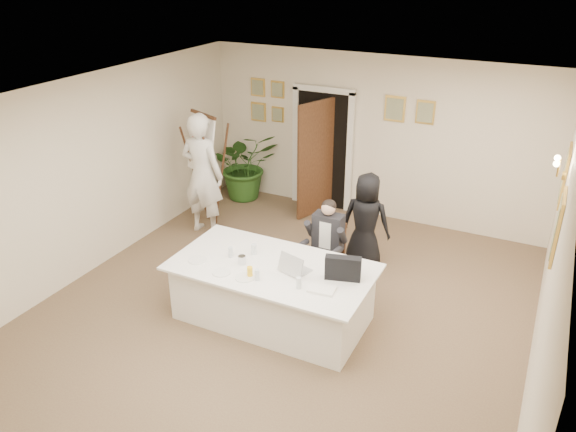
# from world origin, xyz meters

# --- Properties ---
(floor) EXTENTS (7.00, 7.00, 0.00)m
(floor) POSITION_xyz_m (0.00, 0.00, 0.00)
(floor) COLOR brown
(floor) RESTS_ON ground
(ceiling) EXTENTS (6.00, 7.00, 0.02)m
(ceiling) POSITION_xyz_m (0.00, 0.00, 2.80)
(ceiling) COLOR white
(ceiling) RESTS_ON wall_back
(wall_back) EXTENTS (6.00, 0.10, 2.80)m
(wall_back) POSITION_xyz_m (0.00, 3.50, 1.40)
(wall_back) COLOR #F6E5CF
(wall_back) RESTS_ON floor
(wall_front) EXTENTS (6.00, 0.10, 2.80)m
(wall_front) POSITION_xyz_m (0.00, -3.50, 1.40)
(wall_front) COLOR #F6E5CF
(wall_front) RESTS_ON floor
(wall_left) EXTENTS (0.10, 7.00, 2.80)m
(wall_left) POSITION_xyz_m (-3.00, 0.00, 1.40)
(wall_left) COLOR #F6E5CF
(wall_left) RESTS_ON floor
(wall_right) EXTENTS (0.10, 7.00, 2.80)m
(wall_right) POSITION_xyz_m (3.00, 0.00, 1.40)
(wall_right) COLOR #F6E5CF
(wall_right) RESTS_ON floor
(doorway) EXTENTS (1.14, 0.86, 2.20)m
(doorway) POSITION_xyz_m (-0.88, 3.32, 1.04)
(doorway) COLOR black
(doorway) RESTS_ON floor
(pictures_back_wall) EXTENTS (3.40, 0.06, 0.80)m
(pictures_back_wall) POSITION_xyz_m (-0.80, 3.47, 1.85)
(pictures_back_wall) COLOR gold
(pictures_back_wall) RESTS_ON wall_back
(pictures_right_wall) EXTENTS (0.06, 2.20, 0.80)m
(pictures_right_wall) POSITION_xyz_m (2.97, 1.20, 1.75)
(pictures_right_wall) COLOR gold
(pictures_right_wall) RESTS_ON wall_right
(wall_sconce) EXTENTS (0.20, 0.30, 0.24)m
(wall_sconce) POSITION_xyz_m (2.90, 1.20, 2.10)
(wall_sconce) COLOR gold
(wall_sconce) RESTS_ON wall_right
(conference_table) EXTENTS (2.49, 1.34, 0.78)m
(conference_table) POSITION_xyz_m (-0.03, -0.10, 0.39)
(conference_table) COLOR silver
(conference_table) RESTS_ON floor
(seated_man) EXTENTS (0.61, 0.64, 1.29)m
(seated_man) POSITION_xyz_m (0.25, 0.96, 0.65)
(seated_man) COLOR black
(seated_man) RESTS_ON floor
(flip_chart) EXTENTS (0.68, 0.54, 1.89)m
(flip_chart) POSITION_xyz_m (-2.32, 1.94, 0.88)
(flip_chart) COLOR #351D10
(flip_chart) RESTS_ON floor
(standing_man) EXTENTS (0.75, 0.50, 2.03)m
(standing_man) POSITION_xyz_m (-2.20, 1.60, 1.02)
(standing_man) COLOR white
(standing_man) RESTS_ON floor
(standing_woman) EXTENTS (0.73, 0.50, 1.46)m
(standing_woman) POSITION_xyz_m (0.55, 1.70, 0.73)
(standing_woman) COLOR black
(standing_woman) RESTS_ON floor
(potted_palm) EXTENTS (1.55, 1.55, 1.31)m
(potted_palm) POSITION_xyz_m (-2.33, 3.16, 0.65)
(potted_palm) COLOR #26521B
(potted_palm) RESTS_ON floor
(laptop) EXTENTS (0.44, 0.45, 0.28)m
(laptop) POSITION_xyz_m (0.26, -0.06, 0.91)
(laptop) COLOR #B7BABC
(laptop) RESTS_ON conference_table
(laptop_bag) EXTENTS (0.44, 0.23, 0.30)m
(laptop_bag) POSITION_xyz_m (0.85, -0.00, 0.92)
(laptop_bag) COLOR black
(laptop_bag) RESTS_ON conference_table
(paper_stack) EXTENTS (0.32, 0.24, 0.03)m
(paper_stack) POSITION_xyz_m (0.73, -0.34, 0.79)
(paper_stack) COLOR white
(paper_stack) RESTS_ON conference_table
(plate_left) EXTENTS (0.27, 0.27, 0.01)m
(plate_left) POSITION_xyz_m (-0.93, -0.40, 0.78)
(plate_left) COLOR white
(plate_left) RESTS_ON conference_table
(plate_mid) EXTENTS (0.27, 0.27, 0.01)m
(plate_mid) POSITION_xyz_m (-0.50, -0.52, 0.78)
(plate_mid) COLOR white
(plate_mid) RESTS_ON conference_table
(plate_near) EXTENTS (0.29, 0.29, 0.01)m
(plate_near) POSITION_xyz_m (-0.19, -0.50, 0.78)
(plate_near) COLOR white
(plate_near) RESTS_ON conference_table
(glass_a) EXTENTS (0.07, 0.07, 0.14)m
(glass_a) POSITION_xyz_m (-0.60, -0.14, 0.84)
(glass_a) COLOR silver
(glass_a) RESTS_ON conference_table
(glass_b) EXTENTS (0.07, 0.07, 0.14)m
(glass_b) POSITION_xyz_m (-0.04, -0.47, 0.84)
(glass_b) COLOR silver
(glass_b) RESTS_ON conference_table
(glass_c) EXTENTS (0.07, 0.07, 0.14)m
(glass_c) POSITION_xyz_m (0.47, -0.41, 0.84)
(glass_c) COLOR silver
(glass_c) RESTS_ON conference_table
(glass_d) EXTENTS (0.07, 0.07, 0.14)m
(glass_d) POSITION_xyz_m (-0.38, 0.06, 0.84)
(glass_d) COLOR silver
(glass_d) RESTS_ON conference_table
(oj_glass) EXTENTS (0.08, 0.08, 0.13)m
(oj_glass) POSITION_xyz_m (-0.15, -0.44, 0.84)
(oj_glass) COLOR yellow
(oj_glass) RESTS_ON conference_table
(steel_jug) EXTENTS (0.11, 0.11, 0.11)m
(steel_jug) POSITION_xyz_m (-0.39, -0.22, 0.83)
(steel_jug) COLOR silver
(steel_jug) RESTS_ON conference_table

